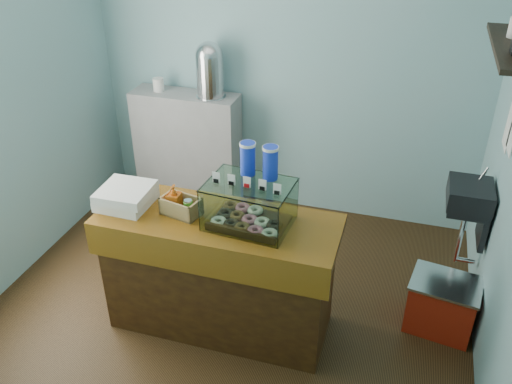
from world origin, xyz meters
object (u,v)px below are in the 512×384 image
(display_case, at_px, (251,199))
(coffee_urn, at_px, (210,69))
(counter, at_px, (219,273))
(red_cooler, at_px, (442,305))

(display_case, relative_size, coffee_urn, 1.12)
(display_case, bearing_deg, coffee_urn, 123.79)
(counter, height_order, red_cooler, counter)
(red_cooler, bearing_deg, coffee_urn, 160.63)
(coffee_urn, bearing_deg, display_case, -60.87)
(coffee_urn, xyz_separation_m, red_cooler, (2.15, -1.15, -1.15))
(counter, relative_size, coffee_urn, 3.22)
(display_case, height_order, red_cooler, display_case)
(counter, bearing_deg, display_case, 9.82)
(red_cooler, bearing_deg, display_case, -154.91)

